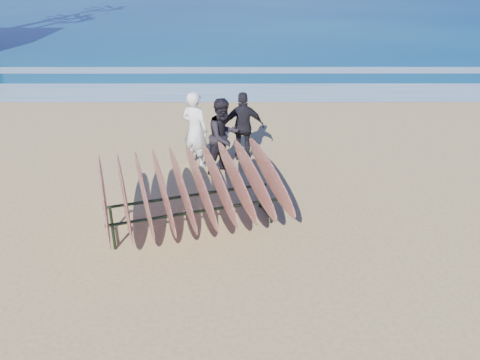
{
  "coord_description": "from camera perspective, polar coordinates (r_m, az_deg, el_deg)",
  "views": [
    {
      "loc": [
        -0.01,
        -6.93,
        4.79
      ],
      "look_at": [
        0.0,
        0.8,
        0.95
      ],
      "focal_mm": 35.0,
      "sensor_mm": 36.0,
      "label": 1
    }
  ],
  "objects": [
    {
      "name": "person_dark_b",
      "position": [
        11.55,
        0.43,
        6.53
      ],
      "size": [
        1.03,
        0.46,
        1.72
      ],
      "primitive_type": "imported",
      "rotation": [
        0.0,
        0.0,
        3.18
      ],
      "color": "black",
      "rests_on": "ground"
    },
    {
      "name": "foam_near",
      "position": [
        17.59,
        -0.03,
        10.64
      ],
      "size": [
        160.0,
        160.0,
        0.0
      ],
      "primitive_type": "plane",
      "color": "white",
      "rests_on": "ground"
    },
    {
      "name": "foam_far",
      "position": [
        20.98,
        -0.03,
        13.24
      ],
      "size": [
        160.0,
        160.0,
        0.0
      ],
      "primitive_type": "plane",
      "color": "white",
      "rests_on": "ground"
    },
    {
      "name": "person_white",
      "position": [
        11.21,
        -5.5,
        6.12
      ],
      "size": [
        0.81,
        0.72,
        1.85
      ],
      "primitive_type": "imported",
      "rotation": [
        0.0,
        0.0,
        2.63
      ],
      "color": "white",
      "rests_on": "ground"
    },
    {
      "name": "ground",
      "position": [
        8.43,
        0.0,
        -8.23
      ],
      "size": [
        120.0,
        120.0,
        0.0
      ],
      "primitive_type": "plane",
      "color": "tan",
      "rests_on": "ground"
    },
    {
      "name": "person_dark_a",
      "position": [
        10.79,
        -2.02,
        5.29
      ],
      "size": [
        1.11,
        1.1,
        1.81
      ],
      "primitive_type": "imported",
      "rotation": [
        0.0,
        0.0,
        0.77
      ],
      "color": "black",
      "rests_on": "ground"
    },
    {
      "name": "surfboard_rack",
      "position": [
        8.64,
        -5.99,
        -0.73
      ],
      "size": [
        3.82,
        3.48,
        1.39
      ],
      "rotation": [
        0.0,
        0.0,
        0.3
      ],
      "color": "black",
      "rests_on": "ground"
    }
  ]
}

